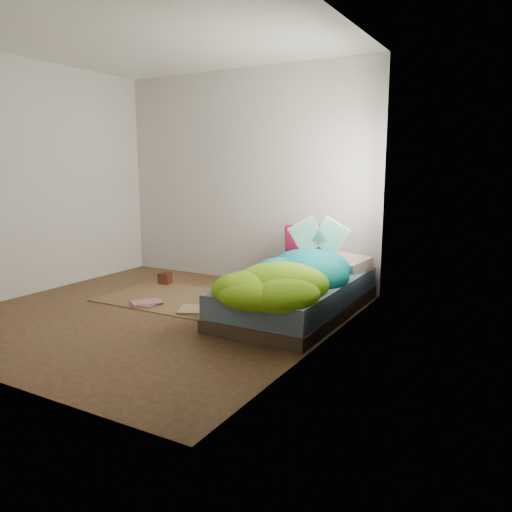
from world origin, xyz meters
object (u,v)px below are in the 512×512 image
at_px(bed, 298,296).
at_px(floor_book_a, 139,303).
at_px(wooden_box, 165,278).
at_px(floor_book_b, 144,300).
at_px(pillow_magenta, 305,245).
at_px(open_book, 319,226).

xyz_separation_m(bed, floor_book_a, (-1.58, -0.56, -0.15)).
relative_size(bed, wooden_box, 15.10).
height_order(wooden_box, floor_book_a, wooden_box).
height_order(bed, floor_book_b, bed).
height_order(pillow_magenta, floor_book_b, pillow_magenta).
relative_size(bed, pillow_magenta, 4.55).
bearing_deg(bed, wooden_box, 171.34).
xyz_separation_m(pillow_magenta, floor_book_a, (-1.32, -1.30, -0.54)).
distance_m(bed, pillow_magenta, 0.88).
height_order(pillow_magenta, floor_book_a, pillow_magenta).
distance_m(bed, floor_book_a, 1.68).
xyz_separation_m(open_book, wooden_box, (-1.98, -0.10, -0.75)).
height_order(open_book, wooden_box, open_book).
xyz_separation_m(wooden_box, floor_book_a, (0.35, -0.85, -0.06)).
height_order(pillow_magenta, wooden_box, pillow_magenta).
xyz_separation_m(bed, open_book, (0.05, 0.39, 0.66)).
bearing_deg(floor_book_b, open_book, 64.29).
xyz_separation_m(pillow_magenta, floor_book_b, (-1.33, -1.20, -0.53)).
xyz_separation_m(bed, pillow_magenta, (-0.26, 0.74, 0.39)).
bearing_deg(bed, open_book, 83.21).
relative_size(wooden_box, floor_book_b, 0.43).
distance_m(open_book, floor_book_a, 2.05).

